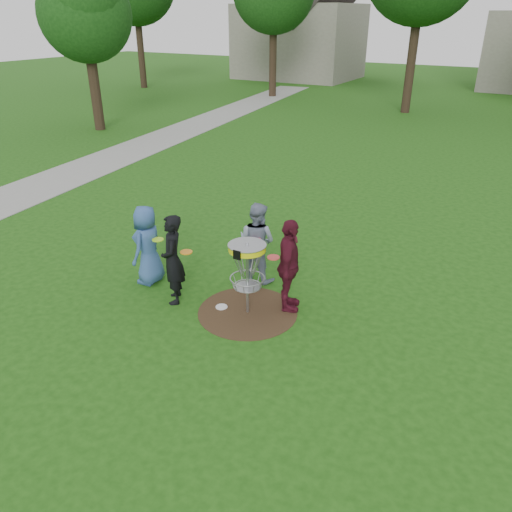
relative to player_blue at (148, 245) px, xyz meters
The scene contains 10 objects.
ground 2.41m from the player_blue, ahead, with size 100.00×100.00×0.00m, color #19470F.
dirt_patch 2.41m from the player_blue, ahead, with size 1.80×1.80×0.01m, color #47331E.
concrete_path 11.14m from the player_blue, 134.05° to the left, with size 2.20×40.00×0.02m, color #9E9E99.
player_blue is the anchor object (origin of this frame).
player_black 0.96m from the player_blue, 20.54° to the right, with size 0.62×0.41×1.70m, color black.
player_grey 2.13m from the player_blue, 33.53° to the left, with size 0.79×0.61×1.62m, color gray.
player_maroon 2.88m from the player_blue, ahead, with size 1.01×0.42×1.73m, color #4F1221.
disc_on_grass 1.95m from the player_blue, ahead, with size 0.22×0.22×0.02m, color silver.
disc_golf_basket 2.29m from the player_blue, ahead, with size 0.66×0.67×1.38m.
held_discs 1.52m from the player_blue, ahead, with size 2.56×1.41×0.10m.
Camera 1 is at (3.98, -6.53, 4.86)m, focal length 35.00 mm.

